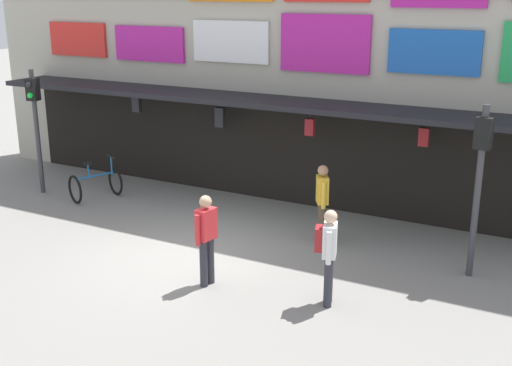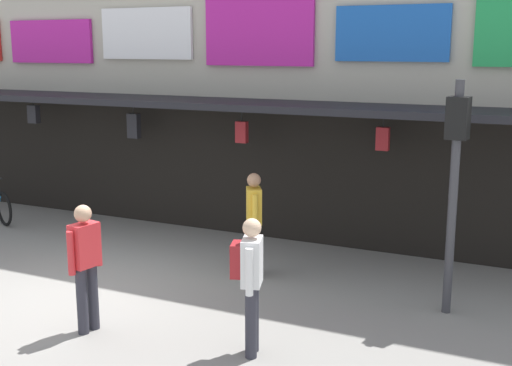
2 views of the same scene
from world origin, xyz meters
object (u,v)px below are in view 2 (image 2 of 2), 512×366
object	(u,v)px
traffic_light_far	(456,160)
pedestrian_in_purple	(85,261)
pedestrian_in_red	(254,219)
pedestrian_in_black	(250,276)

from	to	relation	value
traffic_light_far	pedestrian_in_purple	world-z (taller)	traffic_light_far
traffic_light_far	pedestrian_in_purple	distance (m)	5.00
pedestrian_in_purple	pedestrian_in_red	bearing A→B (deg)	69.58
traffic_light_far	pedestrian_in_black	size ratio (longest dim) A/B	1.90
traffic_light_far	pedestrian_in_red	size ratio (longest dim) A/B	1.90
pedestrian_in_black	pedestrian_in_red	bearing A→B (deg)	114.31
traffic_light_far	pedestrian_in_black	bearing A→B (deg)	-129.73
traffic_light_far	pedestrian_in_black	xyz separation A→B (m)	(-1.92, -2.31, -1.16)
traffic_light_far	pedestrian_in_red	xyz separation A→B (m)	(-3.05, 0.19, -1.19)
traffic_light_far	pedestrian_in_purple	bearing A→B (deg)	-147.47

